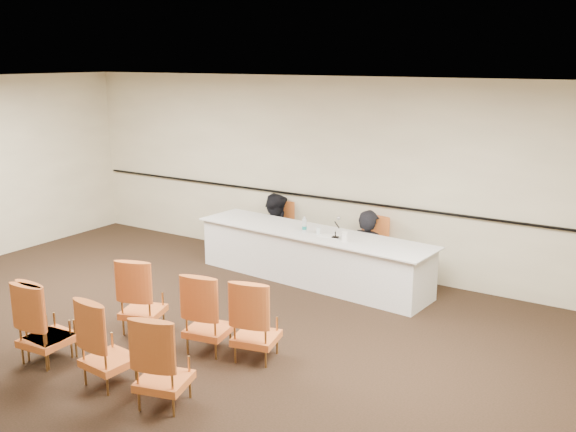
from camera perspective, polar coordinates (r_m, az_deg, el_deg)
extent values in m
plane|color=black|center=(7.46, -11.28, -12.39)|extent=(10.00, 10.00, 0.00)
plane|color=silver|center=(6.71, -12.51, 11.28)|extent=(10.00, 10.00, 0.00)
cube|color=beige|center=(10.11, 4.07, 3.80)|extent=(10.00, 0.04, 3.00)
cube|color=black|center=(10.15, 3.92, 1.54)|extent=(9.80, 0.04, 0.03)
imported|color=black|center=(9.77, 7.10, -4.12)|extent=(0.67, 0.51, 1.64)
imported|color=black|center=(10.71, -1.10, -2.25)|extent=(0.91, 0.78, 1.63)
cube|color=white|center=(9.28, 3.69, -1.77)|extent=(0.34, 0.28, 0.00)
cylinder|color=silver|center=(9.36, 2.73, -1.31)|extent=(0.07, 0.07, 0.10)
cylinder|color=white|center=(9.01, 5.05, -1.82)|extent=(0.11, 0.11, 0.14)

